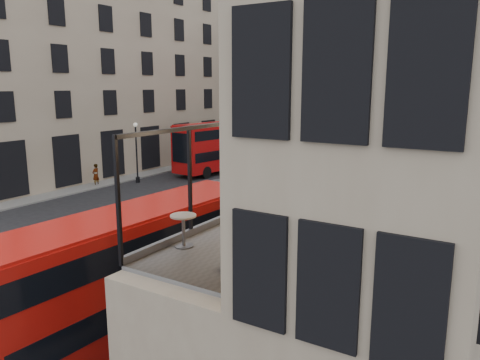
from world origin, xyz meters
The scene contains 31 objects.
ground centered at (0.00, 0.00, 0.00)m, with size 140.00×140.00×0.00m, color black.
host_building_main centered at (9.95, 0.00, 7.79)m, with size 7.26×11.40×15.10m.
host_frontage centered at (6.50, 0.00, 2.25)m, with size 3.00×11.00×4.50m, color #BBA88C.
cafe_floor centered at (6.50, 0.00, 4.55)m, with size 3.00×10.00×0.10m, color slate.
building_left centered at (-26.96, 20.00, 11.38)m, with size 14.60×50.60×22.00m.
gateway centered at (-5.00, 47.99, 9.39)m, with size 35.00×10.60×18.00m.
pavement_far centered at (-6.00, 38.00, 0.06)m, with size 40.00×12.00×0.12m, color slate.
pavement_left centered at (-22.00, 12.00, 0.06)m, with size 8.00×48.00×0.12m, color slate.
traffic_light_near centered at (-1.00, 12.00, 2.42)m, with size 0.16×0.20×3.80m.
traffic_light_far centered at (-15.00, 28.00, 2.42)m, with size 0.16×0.20×3.80m.
street_lamp_a centered at (-17.00, 18.00, 2.39)m, with size 0.36×0.36×5.33m.
street_lamp_b centered at (-6.00, 34.00, 2.39)m, with size 0.36×0.36×5.33m.
bus_near centered at (1.40, -1.06, 2.49)m, with size 3.13×11.23×4.43m.
bus_far centered at (-13.63, 27.25, 2.78)m, with size 4.43×12.65×4.94m.
car_a centered at (-7.62, 16.87, 0.76)m, with size 1.80×4.48×1.53m, color #95999D.
car_b centered at (-5.09, 30.60, 0.65)m, with size 1.37×3.93×1.30m, color #9F1809.
car_c centered at (-17.00, 29.80, 0.68)m, with size 1.91×4.71×1.37m, color black.
bicycle centered at (-1.83, 15.12, 0.51)m, with size 0.68×1.96×1.03m, color gray.
cyclist centered at (-2.62, 11.74, 0.82)m, with size 0.60×0.39×1.65m, color #DAF419.
pedestrian_a centered at (-15.98, 25.52, 0.86)m, with size 0.84×0.65×1.72m, color gray.
pedestrian_b centered at (-10.88, 29.54, 0.88)m, with size 1.14×0.66×1.77m, color gray.
pedestrian_c centered at (-2.75, 33.33, 0.92)m, with size 1.08×0.45×1.85m, color gray.
pedestrian_d centered at (7.63, 36.88, 0.81)m, with size 0.79×0.51×1.61m, color gray.
pedestrian_e centered at (-19.00, 15.02, 0.96)m, with size 0.70×0.46×1.93m, color gray.
cafe_table_near centered at (5.38, -3.28, 5.14)m, with size 0.65×0.65×0.81m.
cafe_table_mid centered at (5.75, 0.76, 5.06)m, with size 0.55×0.55×0.69m.
cafe_table_far centered at (5.92, 2.30, 5.08)m, with size 0.58×0.58×0.73m.
cafe_chair_a centered at (7.23, -3.63, 4.88)m, with size 0.52×0.52×0.92m.
cafe_chair_b centered at (7.49, 0.46, 4.84)m, with size 0.47×0.47×0.80m.
cafe_chair_c centered at (7.53, 1.01, 4.85)m, with size 0.41×0.41×0.81m.
cafe_chair_d centered at (7.24, 3.23, 4.89)m, with size 0.50×0.50×0.97m.
Camera 1 is at (12.38, -11.89, 8.51)m, focal length 35.00 mm.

